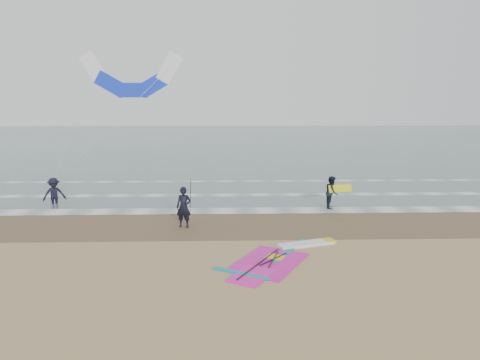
{
  "coord_description": "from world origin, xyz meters",
  "views": [
    {
      "loc": [
        -1.91,
        -12.89,
        5.46
      ],
      "look_at": [
        -1.39,
        5.0,
        2.2
      ],
      "focal_mm": 32.0,
      "sensor_mm": 36.0,
      "label": 1
    }
  ],
  "objects_px": {
    "person_walking": "(332,192)",
    "person_wading": "(54,188)",
    "surf_kite": "(132,79)",
    "windsurf_rig": "(281,257)",
    "person_standing": "(184,207)"
  },
  "relations": [
    {
      "from": "person_walking",
      "to": "person_wading",
      "type": "xyz_separation_m",
      "value": [
        -14.81,
        1.33,
        0.05
      ]
    },
    {
      "from": "person_walking",
      "to": "surf_kite",
      "type": "xyz_separation_m",
      "value": [
        -11.34,
        5.96,
        6.03
      ]
    },
    {
      "from": "windsurf_rig",
      "to": "person_walking",
      "type": "bearing_deg",
      "value": 63.65
    },
    {
      "from": "windsurf_rig",
      "to": "person_standing",
      "type": "distance_m",
      "value": 5.53
    },
    {
      "from": "windsurf_rig",
      "to": "surf_kite",
      "type": "relative_size",
      "value": 0.65
    },
    {
      "from": "person_standing",
      "to": "surf_kite",
      "type": "bearing_deg",
      "value": 125.44
    },
    {
      "from": "person_standing",
      "to": "person_wading",
      "type": "bearing_deg",
      "value": 160.5
    },
    {
      "from": "surf_kite",
      "to": "windsurf_rig",
      "type": "bearing_deg",
      "value": -59.12
    },
    {
      "from": "person_standing",
      "to": "person_walking",
      "type": "xyz_separation_m",
      "value": [
        7.35,
        3.22,
        -0.06
      ]
    },
    {
      "from": "person_wading",
      "to": "surf_kite",
      "type": "bearing_deg",
      "value": 27.34
    },
    {
      "from": "windsurf_rig",
      "to": "person_walking",
      "type": "relative_size",
      "value": 2.81
    },
    {
      "from": "windsurf_rig",
      "to": "surf_kite",
      "type": "bearing_deg",
      "value": 120.88
    },
    {
      "from": "windsurf_rig",
      "to": "person_standing",
      "type": "relative_size",
      "value": 2.63
    },
    {
      "from": "person_standing",
      "to": "person_wading",
      "type": "relative_size",
      "value": 1.01
    },
    {
      "from": "person_standing",
      "to": "person_wading",
      "type": "distance_m",
      "value": 8.74
    }
  ]
}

